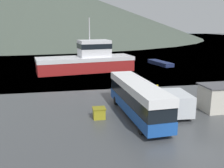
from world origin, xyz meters
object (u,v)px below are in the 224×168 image
tour_bus (137,97)px  small_boat (160,63)px  fishing_boat (87,60)px  storage_bin (99,113)px  dock_kiosk (218,98)px  delivery_van (175,102)px

tour_bus → small_boat: (13.68, 28.91, -1.49)m
fishing_boat → storage_bin: (-1.13, -24.32, -1.61)m
tour_bus → fishing_boat: (-2.54, 24.39, 0.27)m
dock_kiosk → fishing_boat: bearing=114.4°
delivery_van → small_boat: size_ratio=0.70×
fishing_boat → tour_bus: bearing=176.7°
fishing_boat → storage_bin: bearing=168.1°
fishing_boat → small_boat: fishing_boat is taller
delivery_van → fishing_boat: (-6.33, 24.47, 0.92)m
tour_bus → dock_kiosk: tour_bus is taller
fishing_boat → small_boat: size_ratio=2.34×
delivery_van → fishing_boat: size_ratio=0.30×
delivery_van → storage_bin: bearing=-177.8°
dock_kiosk → small_boat: size_ratio=0.43×
tour_bus → dock_kiosk: size_ratio=3.39×
tour_bus → storage_bin: size_ratio=9.52×
tour_bus → dock_kiosk: (8.50, 0.07, -0.52)m
storage_bin → small_boat: size_ratio=0.15×
dock_kiosk → delivery_van: bearing=-178.1°
dock_kiosk → storage_bin: bearing=-180.0°
dock_kiosk → small_boat: dock_kiosk is taller
delivery_van → storage_bin: delivery_van is taller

